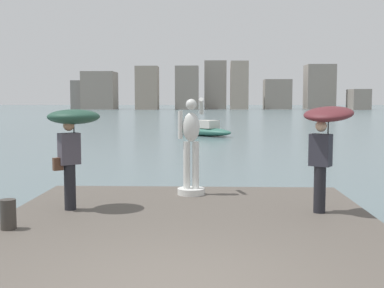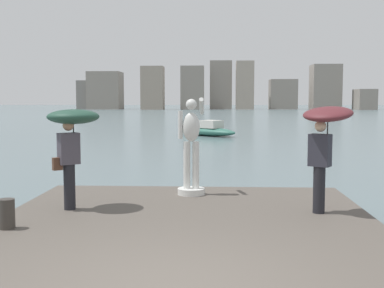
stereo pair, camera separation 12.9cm
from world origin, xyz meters
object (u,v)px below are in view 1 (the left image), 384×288
Objects in this scene: onlooker_right at (326,132)px; mooring_bollard at (8,214)px; boat_far at (204,130)px; onlooker_left at (72,130)px; statue_white_figure at (191,152)px.

mooring_bollard is (-5.42, -1.39, -1.27)m from onlooker_right.
onlooker_left is at bearing -94.90° from boat_far.
statue_white_figure is at bearing -89.92° from boat_far.
statue_white_figure is 4.38× the size of mooring_bollard.
boat_far reaches higher than mooring_bollard.
statue_white_figure is 3.14m from onlooker_right.
boat_far is at bearing 85.10° from onlooker_left.
onlooker_left is at bearing 67.28° from mooring_bollard.
onlooker_right is 25.79m from boat_far.
boat_far is (2.83, 27.01, -0.26)m from mooring_bollard.
statue_white_figure reaches higher than onlooker_right.
onlooker_right is (4.77, -0.17, -0.02)m from onlooker_left.
statue_white_figure reaches higher than mooring_bollard.
onlooker_left is at bearing 177.98° from onlooker_right.
boat_far is (2.18, 25.45, -1.56)m from onlooker_left.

